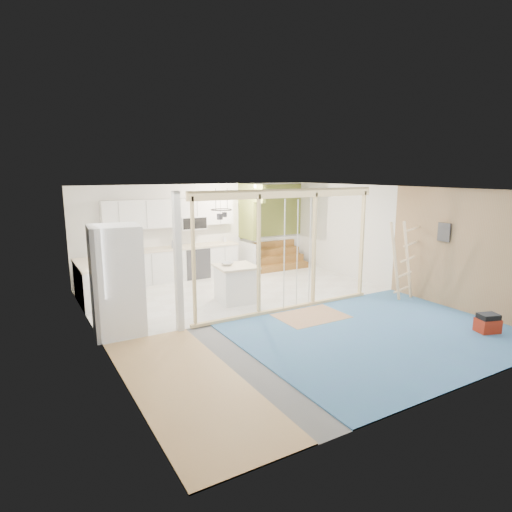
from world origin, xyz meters
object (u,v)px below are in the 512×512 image
fridge (117,281)px  island (236,284)px  ladder (403,261)px  toolbox (488,324)px

fridge → island: fridge is taller
island → ladder: ladder is taller
toolbox → fridge: bearing=167.9°
fridge → toolbox: size_ratio=4.37×
toolbox → island: bearing=145.6°
fridge → ladder: fridge is taller
island → toolbox: size_ratio=2.08×
fridge → toolbox: fridge is taller
island → ladder: size_ratio=0.52×
fridge → island: (2.74, 0.65, -0.58)m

